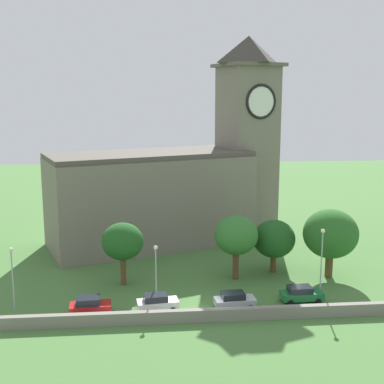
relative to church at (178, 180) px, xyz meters
The scene contains 14 objects.
ground_plane 14.32m from the church, 79.71° to the right, with size 200.00×200.00×0.00m, color #477538.
church is the anchor object (origin of this frame).
quay_barrier 29.36m from the church, 85.94° to the right, with size 40.35×0.70×1.21m, color gray.
car_red 28.82m from the church, 111.76° to the right, with size 4.12×2.49×1.86m.
car_white 26.84m from the church, 98.30° to the right, with size 4.26×2.49×1.74m.
car_silver 26.97m from the church, 80.87° to the right, with size 4.22×2.38×1.70m.
car_green 28.03m from the church, 65.02° to the right, with size 4.40×2.33×1.66m.
streetlamp_west_end 30.02m from the church, 127.34° to the right, with size 0.44×0.44×6.46m.
streetlamp_west_mid 23.87m from the church, 99.20° to the right, with size 0.44×0.44×6.13m.
streetlamp_central 27.39m from the church, 59.71° to the right, with size 0.44×0.44×7.53m.
tree_churchyard 18.35m from the church, 71.54° to the right, with size 5.07×5.07×7.58m.
tree_riverside_east 19.14m from the church, 54.77° to the right, with size 5.09×5.09×6.48m.
tree_by_tower 24.48m from the church, 45.90° to the right, with size 6.42×6.42×8.17m.
tree_riverside_west 19.62m from the church, 112.45° to the right, with size 4.67×4.67×7.22m.
Camera 1 is at (-6.53, -46.66, 21.07)m, focal length 47.12 mm.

